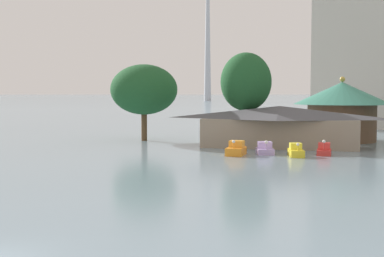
% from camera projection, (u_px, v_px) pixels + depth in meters
% --- Properties ---
extents(pedal_boat_orange, '(1.83, 2.92, 1.63)m').
position_uv_depth(pedal_boat_orange, '(236.00, 149.00, 54.43)').
color(pedal_boat_orange, orange).
rests_on(pedal_boat_orange, ground).
extents(pedal_boat_lavender, '(2.20, 2.89, 1.50)m').
position_uv_depth(pedal_boat_lavender, '(265.00, 149.00, 55.45)').
color(pedal_boat_lavender, '#B299D8').
rests_on(pedal_boat_lavender, ground).
extents(pedal_boat_yellow, '(1.83, 3.05, 1.45)m').
position_uv_depth(pedal_boat_yellow, '(296.00, 151.00, 53.42)').
color(pedal_boat_yellow, yellow).
rests_on(pedal_boat_yellow, ground).
extents(pedal_boat_red, '(1.47, 2.44, 1.62)m').
position_uv_depth(pedal_boat_red, '(324.00, 150.00, 54.64)').
color(pedal_boat_red, red).
rests_on(pedal_boat_red, ground).
extents(boathouse, '(18.84, 7.20, 4.74)m').
position_uv_depth(boathouse, '(280.00, 126.00, 62.17)').
color(boathouse, gray).
rests_on(boathouse, ground).
extents(green_roof_pavilion, '(12.36, 12.36, 8.31)m').
position_uv_depth(green_roof_pavilion, '(342.00, 106.00, 69.55)').
color(green_roof_pavilion, brown).
rests_on(green_roof_pavilion, ground).
extents(shoreline_tree_tall_left, '(8.69, 8.69, 9.91)m').
position_uv_depth(shoreline_tree_tall_left, '(144.00, 90.00, 69.91)').
color(shoreline_tree_tall_left, brown).
rests_on(shoreline_tree_tall_left, ground).
extents(shoreline_tree_mid, '(6.21, 6.21, 11.13)m').
position_uv_depth(shoreline_tree_mid, '(246.00, 82.00, 65.69)').
color(shoreline_tree_mid, brown).
rests_on(shoreline_tree_mid, ground).
extents(background_building_block, '(24.32, 15.28, 27.99)m').
position_uv_depth(background_building_block, '(380.00, 49.00, 96.36)').
color(background_building_block, beige).
rests_on(background_building_block, ground).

